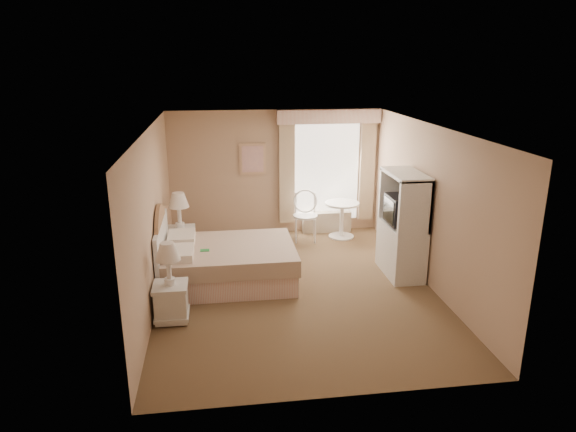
{
  "coord_description": "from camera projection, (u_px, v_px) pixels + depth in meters",
  "views": [
    {
      "loc": [
        -1.14,
        -7.28,
        3.45
      ],
      "look_at": [
        -0.08,
        0.3,
        1.09
      ],
      "focal_mm": 32.0,
      "sensor_mm": 36.0,
      "label": 1
    }
  ],
  "objects": [
    {
      "name": "nightstand_far",
      "position": [
        181.0,
        235.0,
        9.09
      ],
      "size": [
        0.5,
        0.5,
        1.21
      ],
      "color": "white",
      "rests_on": "room"
    },
    {
      "name": "round_table",
      "position": [
        342.0,
        214.0,
        10.21
      ],
      "size": [
        0.68,
        0.68,
        0.72
      ],
      "color": "white",
      "rests_on": "room"
    },
    {
      "name": "nightstand_near",
      "position": [
        171.0,
        292.0,
        6.94
      ],
      "size": [
        0.46,
        0.46,
        1.11
      ],
      "color": "white",
      "rests_on": "room"
    },
    {
      "name": "bed",
      "position": [
        223.0,
        262.0,
        8.17
      ],
      "size": [
        2.1,
        1.6,
        1.42
      ],
      "color": "#D99C8D",
      "rests_on": "room"
    },
    {
      "name": "cafe_chair",
      "position": [
        305.0,
        211.0,
        10.06
      ],
      "size": [
        0.54,
        0.54,
        0.99
      ],
      "rotation": [
        0.0,
        0.0,
        -0.14
      ],
      "color": "white",
      "rests_on": "room"
    },
    {
      "name": "armoire",
      "position": [
        402.0,
        233.0,
        8.39
      ],
      "size": [
        0.52,
        1.04,
        1.73
      ],
      "color": "white",
      "rests_on": "room"
    },
    {
      "name": "window",
      "position": [
        328.0,
        168.0,
        10.31
      ],
      "size": [
        2.05,
        0.22,
        2.51
      ],
      "color": "white",
      "rests_on": "room"
    },
    {
      "name": "room",
      "position": [
        296.0,
        212.0,
        7.69
      ],
      "size": [
        4.21,
        5.51,
        2.51
      ],
      "color": "brown",
      "rests_on": "ground"
    },
    {
      "name": "framed_art",
      "position": [
        253.0,
        159.0,
        10.11
      ],
      "size": [
        0.52,
        0.04,
        0.62
      ],
      "color": "tan",
      "rests_on": "room"
    }
  ]
}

